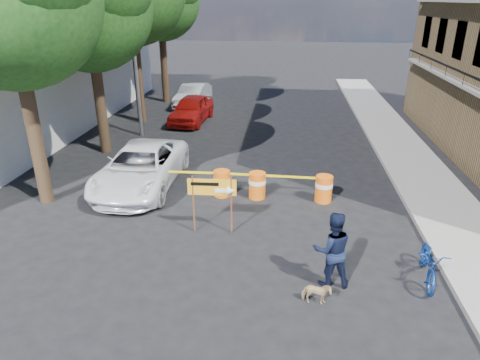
% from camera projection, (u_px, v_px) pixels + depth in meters
% --- Properties ---
extents(ground, '(120.00, 120.00, 0.00)m').
position_uv_depth(ground, '(243.00, 244.00, 11.80)').
color(ground, black).
rests_on(ground, ground).
extents(sidewalk_east, '(2.40, 40.00, 0.15)m').
position_uv_depth(sidewalk_east, '(417.00, 170.00, 16.64)').
color(sidewalk_east, gray).
rests_on(sidewalk_east, ground).
extents(white_building, '(8.00, 22.00, 6.00)m').
position_uv_depth(white_building, '(2.00, 70.00, 21.07)').
color(white_building, silver).
rests_on(white_building, ground).
extents(tree_mid_a, '(5.25, 5.00, 8.68)m').
position_uv_depth(tree_mid_a, '(89.00, 5.00, 16.52)').
color(tree_mid_a, '#332316').
rests_on(tree_mid_a, ground).
extents(streetlamp, '(1.25, 0.18, 8.00)m').
position_uv_depth(streetlamp, '(135.00, 43.00, 19.37)').
color(streetlamp, gray).
rests_on(streetlamp, ground).
extents(barrel_far_left, '(0.58, 0.58, 0.90)m').
position_uv_depth(barrel_far_left, '(147.00, 180.00, 14.72)').
color(barrel_far_left, orange).
rests_on(barrel_far_left, ground).
extents(barrel_mid_left, '(0.58, 0.58, 0.90)m').
position_uv_depth(barrel_mid_left, '(222.00, 183.00, 14.52)').
color(barrel_mid_left, orange).
rests_on(barrel_mid_left, ground).
extents(barrel_mid_right, '(0.58, 0.58, 0.90)m').
position_uv_depth(barrel_mid_right, '(257.00, 185.00, 14.36)').
color(barrel_mid_right, orange).
rests_on(barrel_mid_right, ground).
extents(barrel_far_right, '(0.58, 0.58, 0.90)m').
position_uv_depth(barrel_far_right, '(324.00, 188.00, 14.10)').
color(barrel_far_right, orange).
rests_on(barrel_far_right, ground).
extents(detour_sign, '(1.37, 0.26, 1.76)m').
position_uv_depth(detour_sign, '(218.00, 192.00, 11.89)').
color(detour_sign, '#592D19').
rests_on(detour_sign, ground).
extents(pedestrian, '(1.00, 0.82, 1.88)m').
position_uv_depth(pedestrian, '(332.00, 250.00, 9.79)').
color(pedestrian, black).
rests_on(pedestrian, ground).
extents(bicycle, '(0.79, 1.06, 1.86)m').
position_uv_depth(bicycle, '(432.00, 246.00, 9.96)').
color(bicycle, '#123995').
rests_on(bicycle, ground).
extents(dog, '(0.66, 0.33, 0.54)m').
position_uv_depth(dog, '(316.00, 294.00, 9.39)').
color(dog, tan).
rests_on(dog, ground).
extents(suv_white, '(2.46, 5.29, 1.47)m').
position_uv_depth(suv_white, '(141.00, 167.00, 15.12)').
color(suv_white, white).
rests_on(suv_white, ground).
extents(sedan_red, '(2.05, 4.33, 1.43)m').
position_uv_depth(sedan_red, '(191.00, 109.00, 23.13)').
color(sedan_red, '#9F110D').
rests_on(sedan_red, ground).
extents(sedan_silver, '(1.78, 4.20, 1.35)m').
position_uv_depth(sedan_silver, '(193.00, 95.00, 26.68)').
color(sedan_silver, silver).
rests_on(sedan_silver, ground).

